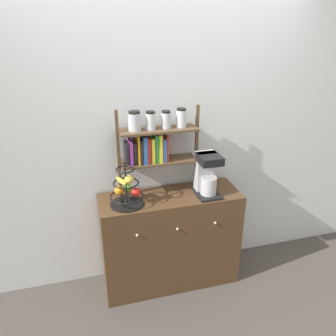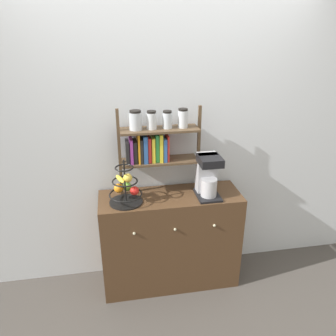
# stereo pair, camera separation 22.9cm
# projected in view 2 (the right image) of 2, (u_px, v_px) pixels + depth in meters

# --- Properties ---
(ground_plane) EXTENTS (12.00, 12.00, 0.00)m
(ground_plane) POSITION_uv_depth(u_px,v_px,m) (174.00, 295.00, 2.90)
(ground_plane) COLOR #47423D
(wall_back) EXTENTS (7.00, 0.05, 2.60)m
(wall_back) POSITION_uv_depth(u_px,v_px,m) (165.00, 139.00, 2.80)
(wall_back) COLOR silver
(wall_back) RESTS_ON ground_plane
(sideboard) EXTENTS (1.19, 0.43, 0.89)m
(sideboard) POSITION_uv_depth(u_px,v_px,m) (170.00, 240.00, 2.92)
(sideboard) COLOR #4C331E
(sideboard) RESTS_ON ground_plane
(coffee_maker) EXTENTS (0.19, 0.26, 0.36)m
(coffee_maker) POSITION_uv_depth(u_px,v_px,m) (208.00, 175.00, 2.69)
(coffee_maker) COLOR black
(coffee_maker) RESTS_ON sideboard
(fruit_stand) EXTENTS (0.27, 0.27, 0.37)m
(fruit_stand) POSITION_uv_depth(u_px,v_px,m) (126.00, 189.00, 2.59)
(fruit_stand) COLOR black
(fruit_stand) RESTS_ON sideboard
(shelf_hutch) EXTENTS (0.68, 0.20, 0.73)m
(shelf_hutch) POSITION_uv_depth(u_px,v_px,m) (153.00, 141.00, 2.64)
(shelf_hutch) COLOR brown
(shelf_hutch) RESTS_ON sideboard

